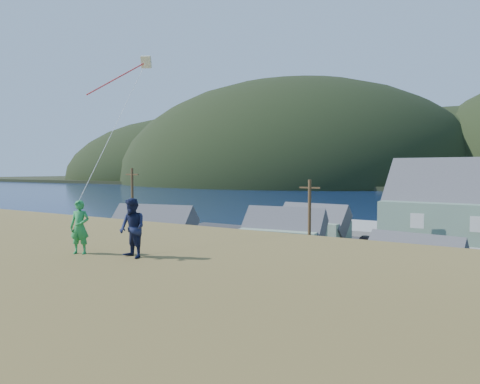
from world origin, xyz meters
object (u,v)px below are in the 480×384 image
shed_teal (151,236)px  shed_palegreen_far (313,224)px  shed_palegreen_near (283,234)px  shed_white (413,267)px  kite_flyer_green (80,227)px  kite_flyer_navy (132,228)px  wharf (378,229)px

shed_teal → shed_palegreen_far: bearing=51.4°
shed_palegreen_far → shed_palegreen_near: bearing=-82.1°
shed_white → kite_flyer_green: bearing=-92.4°
kite_flyer_green → kite_flyer_navy: kite_flyer_navy is taller
wharf → shed_white: shed_white is taller
wharf → shed_palegreen_far: size_ratio=2.67×
wharf → shed_white: size_ratio=3.33×
shed_palegreen_near → shed_palegreen_far: 10.58m
shed_teal → kite_flyer_green: kite_flyer_green is taller
kite_flyer_navy → shed_palegreen_far: bearing=117.3°
wharf → shed_palegreen_far: 15.34m
kite_flyer_green → shed_white: bearing=54.1°
kite_flyer_navy → shed_palegreen_near: bearing=120.7°
shed_white → shed_palegreen_far: bearing=138.6°
shed_teal → kite_flyer_navy: size_ratio=5.87×
shed_palegreen_near → kite_flyer_navy: bearing=-77.7°
kite_flyer_navy → kite_flyer_green: bearing=-155.3°
shed_teal → wharf: bearing=54.5°
kite_flyer_navy → wharf: bearing=108.9°
shed_palegreen_near → kite_flyer_green: kite_flyer_green is taller
shed_white → kite_flyer_green: size_ratio=4.79×
wharf → kite_flyer_green: 60.33m
kite_flyer_green → wharf: bearing=70.4°
shed_palegreen_far → kite_flyer_green: kite_flyer_green is taller
shed_white → wharf: bearing=116.4°
shed_teal → shed_white: bearing=-8.4°
shed_teal → kite_flyer_navy: (22.68, -24.91, 5.38)m
shed_teal → kite_flyer_navy: bearing=-58.6°
shed_palegreen_near → kite_flyer_green: size_ratio=5.95×
wharf → shed_palegreen_far: (-5.20, -14.30, 1.97)m
shed_white → kite_flyer_green: (-5.28, -26.50, 5.81)m
shed_white → shed_palegreen_far: shed_palegreen_far is taller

